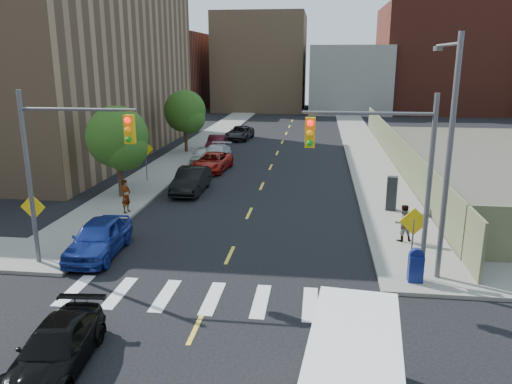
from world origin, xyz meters
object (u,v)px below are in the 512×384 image
(black_sedan, at_px, (56,348))
(pedestrian_west, at_px, (126,196))
(parked_car_white, at_px, (203,155))
(payphone, at_px, (392,193))
(parked_car_maroon, at_px, (217,143))
(parked_car_grey, at_px, (240,133))
(mailbox, at_px, (416,265))
(parked_car_blue, at_px, (99,238))
(pedestrian_east, at_px, (403,223))
(parked_car_red, at_px, (212,162))
(cargo_van, at_px, (352,382))
(parked_car_black, at_px, (191,180))
(parked_car_silver, at_px, (216,154))

(black_sedan, relative_size, pedestrian_west, 2.34)
(parked_car_white, xyz_separation_m, payphone, (13.12, -11.65, 0.43))
(parked_car_white, bearing_deg, payphone, -40.38)
(parked_car_white, height_order, payphone, payphone)
(parked_car_maroon, distance_m, black_sedan, 32.85)
(parked_car_grey, distance_m, mailbox, 35.23)
(parked_car_blue, distance_m, pedestrian_east, 13.32)
(parked_car_grey, distance_m, black_sedan, 39.71)
(parked_car_blue, bearing_deg, parked_car_red, 82.14)
(parked_car_red, bearing_deg, pedestrian_east, -44.89)
(parked_car_blue, bearing_deg, cargo_van, -45.90)
(parked_car_grey, xyz_separation_m, mailbox, (11.82, -33.19, 0.09))
(parked_car_grey, xyz_separation_m, cargo_van, (9.03, -41.03, 0.54))
(parked_car_black, height_order, black_sedan, parked_car_black)
(parked_car_blue, relative_size, black_sedan, 1.08)
(parked_car_red, relative_size, mailbox, 3.76)
(parked_car_maroon, distance_m, payphone, 21.60)
(parked_car_grey, bearing_deg, parked_car_blue, -86.94)
(mailbox, relative_size, payphone, 0.70)
(parked_car_black, distance_m, parked_car_white, 8.93)
(parked_car_red, xyz_separation_m, pedestrian_west, (-2.25, -11.20, 0.38))
(parked_car_black, bearing_deg, black_sedan, -86.73)
(black_sedan, bearing_deg, parked_car_silver, 87.43)
(parked_car_maroon, distance_m, pedestrian_west, 19.39)
(parked_car_black, height_order, parked_car_maroon, parked_car_black)
(parked_car_blue, height_order, parked_car_white, parked_car_blue)
(parked_car_maroon, height_order, cargo_van, cargo_van)
(black_sedan, distance_m, mailbox, 12.35)
(parked_car_black, relative_size, black_sedan, 1.11)
(parked_car_blue, xyz_separation_m, pedestrian_east, (12.98, 2.98, 0.22))
(cargo_van, height_order, payphone, cargo_van)
(mailbox, bearing_deg, cargo_van, -109.97)
(payphone, relative_size, pedestrian_east, 1.10)
(parked_car_white, xyz_separation_m, black_sedan, (2.30, -27.27, -0.03))
(parked_car_black, distance_m, parked_car_silver, 9.07)
(parked_car_red, distance_m, black_sedan, 24.62)
(parked_car_silver, distance_m, payphone, 16.98)
(mailbox, distance_m, pedestrian_west, 15.38)
(parked_car_maroon, height_order, parked_car_grey, parked_car_maroon)
(parked_car_white, bearing_deg, pedestrian_east, -50.52)
(parked_car_silver, distance_m, cargo_van, 30.22)
(parked_car_white, relative_size, parked_car_grey, 0.77)
(parked_car_maroon, bearing_deg, parked_car_black, -87.65)
(pedestrian_east, bearing_deg, parked_car_black, -51.43)
(parked_car_maroon, relative_size, mailbox, 3.30)
(parked_car_grey, distance_m, pedestrian_east, 31.27)
(parked_car_red, bearing_deg, mailbox, -52.73)
(parked_car_red, distance_m, parked_car_white, 2.97)
(pedestrian_east, bearing_deg, parked_car_silver, -72.61)
(parked_car_white, distance_m, parked_car_grey, 12.46)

